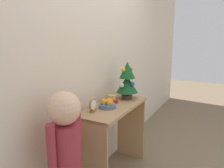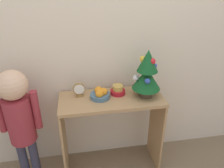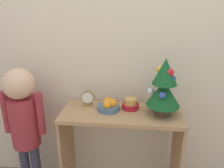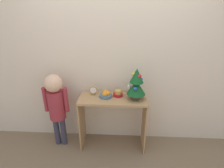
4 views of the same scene
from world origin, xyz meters
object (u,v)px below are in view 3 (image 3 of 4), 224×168
(mini_tree, at_px, (164,87))
(desk_clock, at_px, (88,99))
(child_figure, at_px, (23,116))
(singing_bowl, at_px, (130,104))
(fruit_bowl, at_px, (109,106))

(mini_tree, bearing_deg, desk_clock, 171.47)
(mini_tree, height_order, child_figure, mini_tree)
(mini_tree, height_order, singing_bowl, mini_tree)
(mini_tree, bearing_deg, fruit_bowl, 175.81)
(singing_bowl, xyz_separation_m, child_figure, (-0.87, -0.08, -0.11))
(fruit_bowl, distance_m, desk_clock, 0.19)
(desk_clock, bearing_deg, singing_bowl, -2.29)
(mini_tree, bearing_deg, child_figure, -179.63)
(fruit_bowl, height_order, desk_clock, desk_clock)
(child_figure, bearing_deg, singing_bowl, 5.36)
(fruit_bowl, xyz_separation_m, child_figure, (-0.70, -0.04, -0.11))
(fruit_bowl, distance_m, singing_bowl, 0.17)
(mini_tree, xyz_separation_m, child_figure, (-1.12, -0.01, -0.30))
(singing_bowl, bearing_deg, child_figure, -174.64)
(singing_bowl, bearing_deg, fruit_bowl, -165.21)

